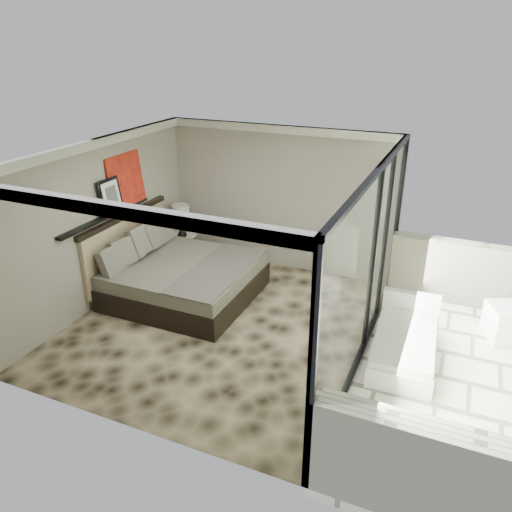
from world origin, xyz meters
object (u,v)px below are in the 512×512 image
at_px(lounger, 405,344).
at_px(bed, 180,276).
at_px(table_lamp, 181,216).
at_px(ottoman, 506,322).
at_px(nightstand, 182,248).

bearing_deg(lounger, bed, 172.30).
relative_size(table_lamp, ottoman, 1.20).
relative_size(nightstand, table_lamp, 0.71).
xyz_separation_m(nightstand, ottoman, (6.12, -0.58, 0.04)).
distance_m(table_lamp, ottoman, 6.17).
height_order(bed, table_lamp, bed).
distance_m(nightstand, table_lamp, 0.70).
bearing_deg(nightstand, bed, -66.33).
bearing_deg(ottoman, bed, -171.19).
bearing_deg(lounger, ottoman, 36.37).
height_order(table_lamp, lounger, table_lamp).
distance_m(bed, nightstand, 1.63).
xyz_separation_m(bed, ottoman, (5.30, 0.82, -0.11)).
height_order(bed, lounger, bed).
height_order(table_lamp, ottoman, table_lamp).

